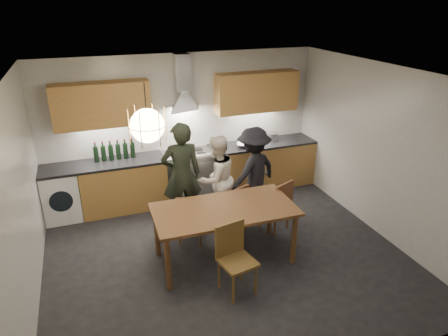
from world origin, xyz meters
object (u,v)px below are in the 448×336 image
object	(u,v)px
chair_front	(234,253)
person_left	(182,175)
dining_table	(224,214)
chair_back_left	(190,216)
person_right	(253,171)
person_mid	(217,179)
stock_pot	(272,137)
mixing_bowl	(244,145)
wine_bottles	(114,150)

from	to	relation	value
chair_front	person_left	world-z (taller)	person_left
dining_table	chair_back_left	xyz separation A→B (m)	(-0.35, 0.54, -0.25)
person_left	person_right	size ratio (longest dim) A/B	1.14
dining_table	person_mid	distance (m)	1.14
person_mid	chair_back_left	bearing A→B (deg)	21.34
stock_pot	chair_front	bearing A→B (deg)	-124.24
person_right	mixing_bowl	size ratio (longest dim) A/B	5.43
chair_back_left	person_left	size ratio (longest dim) A/B	0.47
mixing_bowl	person_right	bearing A→B (deg)	-101.43
person_left	stock_pot	size ratio (longest dim) A/B	8.01
dining_table	person_right	distance (m)	1.47
chair_front	person_mid	bearing A→B (deg)	66.41
dining_table	person_mid	world-z (taller)	person_mid
person_right	mixing_bowl	xyz separation A→B (m)	(0.16, 0.81, 0.17)
chair_back_left	person_right	size ratio (longest dim) A/B	0.54
person_mid	person_right	size ratio (longest dim) A/B	0.96
chair_front	wine_bottles	xyz separation A→B (m)	(-1.12, 2.75, 0.55)
person_right	wine_bottles	size ratio (longest dim) A/B	2.22
person_right	wine_bottles	bearing A→B (deg)	-48.70
person_mid	mixing_bowl	xyz separation A→B (m)	(0.83, 0.84, 0.20)
person_left	wine_bottles	world-z (taller)	person_left
dining_table	stock_pot	distance (m)	2.72
chair_back_left	person_left	world-z (taller)	person_left
mixing_bowl	wine_bottles	xyz separation A→B (m)	(-2.32, 0.17, 0.14)
chair_back_left	stock_pot	world-z (taller)	stock_pot
dining_table	stock_pot	bearing A→B (deg)	51.44
chair_back_left	person_mid	bearing A→B (deg)	-117.11
chair_back_left	person_mid	xyz separation A→B (m)	(0.62, 0.57, 0.26)
chair_back_left	chair_front	world-z (taller)	chair_front
dining_table	chair_front	xyz separation A→B (m)	(-0.10, -0.63, -0.20)
person_left	wine_bottles	xyz separation A→B (m)	(-0.92, 0.96, 0.20)
dining_table	wine_bottles	bearing A→B (deg)	121.25
dining_table	person_left	distance (m)	1.21
mixing_bowl	wine_bottles	distance (m)	2.33
chair_front	wine_bottles	distance (m)	3.01
chair_front	wine_bottles	world-z (taller)	wine_bottles
person_mid	person_left	bearing A→B (deg)	-26.17
chair_front	person_mid	world-z (taller)	person_mid
chair_front	person_right	bearing A→B (deg)	48.04
person_mid	person_right	world-z (taller)	person_right
person_right	stock_pot	bearing A→B (deg)	-154.47
person_mid	wine_bottles	xyz separation A→B (m)	(-1.49, 1.01, 0.34)
person_right	stock_pot	world-z (taller)	person_right
person_mid	stock_pot	distance (m)	1.77
dining_table	wine_bottles	distance (m)	2.47
person_left	person_mid	world-z (taller)	person_left
chair_back_left	stock_pot	size ratio (longest dim) A/B	3.79
person_right	mixing_bowl	bearing A→B (deg)	-125.46
mixing_bowl	stock_pot	world-z (taller)	stock_pot
chair_back_left	stock_pot	xyz separation A→B (m)	(2.09, 1.54, 0.50)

